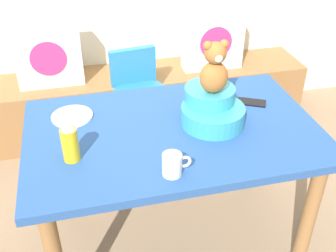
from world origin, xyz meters
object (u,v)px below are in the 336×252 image
object	(u,v)px
dining_table	(173,146)
teddy_bear	(214,69)
cell_phone	(252,102)
highchair	(140,95)
book_stack	(139,69)
pillow_floral_left	(48,55)
dinner_plate_near	(72,116)
coffee_mug	(173,164)
pillow_floral_right	(213,39)
infant_seat_teal	(212,108)
ketchup_bottle	(70,142)

from	to	relation	value
dining_table	teddy_bear	bearing A→B (deg)	5.90
cell_phone	highchair	bearing A→B (deg)	66.17
book_stack	cell_phone	xyz separation A→B (m)	(0.42, -1.04, 0.25)
pillow_floral_left	dining_table	size ratio (longest dim) A/B	0.32
dinner_plate_near	coffee_mug	bearing A→B (deg)	-54.71
highchair	cell_phone	distance (m)	0.81
dining_table	cell_phone	xyz separation A→B (m)	(0.45, 0.14, 0.11)
pillow_floral_right	book_stack	size ratio (longest dim) A/B	2.20
teddy_bear	coffee_mug	size ratio (longest dim) A/B	2.08
dining_table	cell_phone	size ratio (longest dim) A/B	9.50
infant_seat_teal	coffee_mug	xyz separation A→B (m)	(-0.27, -0.34, -0.02)
infant_seat_teal	cell_phone	bearing A→B (deg)	23.86
dining_table	ketchup_bottle	distance (m)	0.52
pillow_floral_right	ketchup_bottle	xyz separation A→B (m)	(-1.06, -1.28, 0.15)
coffee_mug	cell_phone	world-z (taller)	coffee_mug
book_stack	coffee_mug	bearing A→B (deg)	-94.54
book_stack	teddy_bear	world-z (taller)	teddy_bear
cell_phone	dining_table	bearing A→B (deg)	134.07
pillow_floral_left	pillow_floral_right	bearing A→B (deg)	0.00
book_stack	highchair	size ratio (longest dim) A/B	0.25
infant_seat_teal	coffee_mug	world-z (taller)	infant_seat_teal
book_stack	ketchup_bottle	bearing A→B (deg)	-111.26
pillow_floral_right	teddy_bear	distance (m)	1.25
ketchup_bottle	dinner_plate_near	distance (m)	0.35
dining_table	dinner_plate_near	size ratio (longest dim) A/B	6.84
pillow_floral_right	infant_seat_teal	bearing A→B (deg)	-109.43
ketchup_bottle	coffee_mug	world-z (taller)	ketchup_bottle
pillow_floral_right	dinner_plate_near	bearing A→B (deg)	-137.99
pillow_floral_right	ketchup_bottle	size ratio (longest dim) A/B	2.38
book_stack	teddy_bear	xyz separation A→B (m)	(0.16, -1.16, 0.52)
highchair	dinner_plate_near	bearing A→B (deg)	-128.57
dining_table	cell_phone	distance (m)	0.49
infant_seat_teal	ketchup_bottle	world-z (taller)	ketchup_bottle
highchair	infant_seat_teal	bearing A→B (deg)	-72.58
pillow_floral_right	book_stack	world-z (taller)	pillow_floral_right
teddy_bear	coffee_mug	world-z (taller)	teddy_bear
infant_seat_teal	coffee_mug	distance (m)	0.44
highchair	infant_seat_teal	xyz separation A→B (m)	(0.23, -0.72, 0.29)
dining_table	infant_seat_teal	xyz separation A→B (m)	(0.19, 0.02, 0.18)
ketchup_bottle	cell_phone	distance (m)	0.96
book_stack	dinner_plate_near	size ratio (longest dim) A/B	1.00
ketchup_bottle	dinner_plate_near	bearing A→B (deg)	87.59
pillow_floral_left	dinner_plate_near	xyz separation A→B (m)	(0.12, -0.95, 0.07)
dining_table	infant_seat_teal	world-z (taller)	infant_seat_teal
infant_seat_teal	highchair	bearing A→B (deg)	107.42
ketchup_bottle	cell_phone	size ratio (longest dim) A/B	1.28
pillow_floral_right	ketchup_bottle	bearing A→B (deg)	-129.68
highchair	cell_phone	xyz separation A→B (m)	(0.49, -0.61, 0.22)
highchair	dinner_plate_near	distance (m)	0.71
pillow_floral_left	dinner_plate_near	size ratio (longest dim) A/B	2.20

